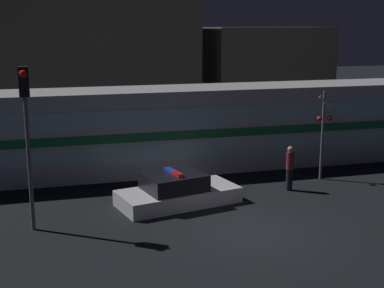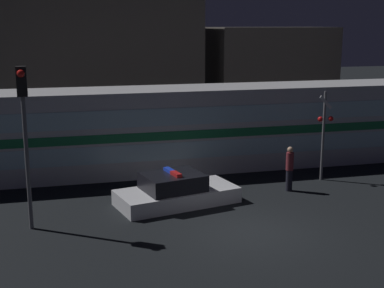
# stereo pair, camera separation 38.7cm
# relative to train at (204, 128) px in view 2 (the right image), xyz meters

# --- Properties ---
(ground_plane) EXTENTS (120.00, 120.00, 0.00)m
(ground_plane) POSITION_rel_train_xyz_m (-0.76, -7.91, -1.82)
(ground_plane) COLOR black
(train) EXTENTS (22.71, 2.87, 3.64)m
(train) POSITION_rel_train_xyz_m (0.00, 0.00, 0.00)
(train) COLOR silver
(train) RESTS_ON ground_plane
(police_car) EXTENTS (4.62, 2.84, 1.26)m
(police_car) POSITION_rel_train_xyz_m (-2.37, -4.73, -1.36)
(police_car) COLOR silver
(police_car) RESTS_ON ground_plane
(pedestrian) EXTENTS (0.30, 0.30, 1.76)m
(pedestrian) POSITION_rel_train_xyz_m (2.25, -4.29, -0.92)
(pedestrian) COLOR black
(pedestrian) RESTS_ON ground_plane
(crossing_signal_near) EXTENTS (0.68, 0.28, 3.71)m
(crossing_signal_near) POSITION_rel_train_xyz_m (4.20, -3.24, 0.31)
(crossing_signal_near) COLOR slate
(crossing_signal_near) RESTS_ON ground_plane
(traffic_light_corner) EXTENTS (0.30, 0.46, 5.13)m
(traffic_light_corner) POSITION_rel_train_xyz_m (-7.34, -5.95, 1.76)
(traffic_light_corner) COLOR slate
(traffic_light_corner) RESTS_ON ground_plane
(building_left) EXTENTS (10.78, 4.58, 7.62)m
(building_left) POSITION_rel_train_xyz_m (-3.82, 7.76, 1.99)
(building_left) COLOR #47423D
(building_left) RESTS_ON ground_plane
(building_center) EXTENTS (7.12, 4.15, 6.20)m
(building_center) POSITION_rel_train_xyz_m (6.21, 7.50, 1.28)
(building_center) COLOR #47423D
(building_center) RESTS_ON ground_plane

